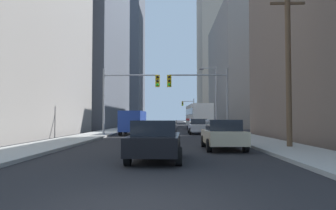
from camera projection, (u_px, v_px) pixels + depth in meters
sidewalk_left at (133, 127)px, 55.46m from camera, size 3.02×160.00×0.15m
sidewalk_right at (205, 127)px, 55.26m from camera, size 3.02×160.00×0.15m
city_bus at (198, 116)px, 43.53m from camera, size 2.91×11.58×3.40m
cargo_van_blue at (133, 121)px, 30.26m from camera, size 2.16×5.25×2.26m
sedan_black at (155, 140)px, 11.95m from camera, size 1.96×4.27×1.52m
sedan_beige at (223, 134)px, 16.09m from camera, size 1.95×4.22×1.52m
sedan_silver at (198, 126)px, 31.63m from camera, size 1.95×4.23×1.52m
traffic_signal_near_left at (129, 90)px, 27.87m from camera, size 5.05×0.44×6.00m
traffic_signal_near_right at (200, 89)px, 27.77m from camera, size 5.39×0.44×6.00m
traffic_signal_far_right at (189, 107)px, 71.84m from camera, size 2.87×0.44×6.00m
utility_pole_right at (288, 57)px, 16.38m from camera, size 2.20×0.28×9.01m
street_lamp_right at (213, 93)px, 35.91m from camera, size 1.97×0.32×7.50m
building_left_mid_office at (66, 27)px, 53.74m from camera, size 18.58×23.96×34.30m
building_left_far_tower at (119, 37)px, 96.89m from camera, size 14.24×19.25×52.81m
building_right_mid_block at (262, 72)px, 56.77m from camera, size 16.43×24.96×19.85m
building_right_far_highrise at (222, 43)px, 99.03m from camera, size 14.59×20.03×50.59m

